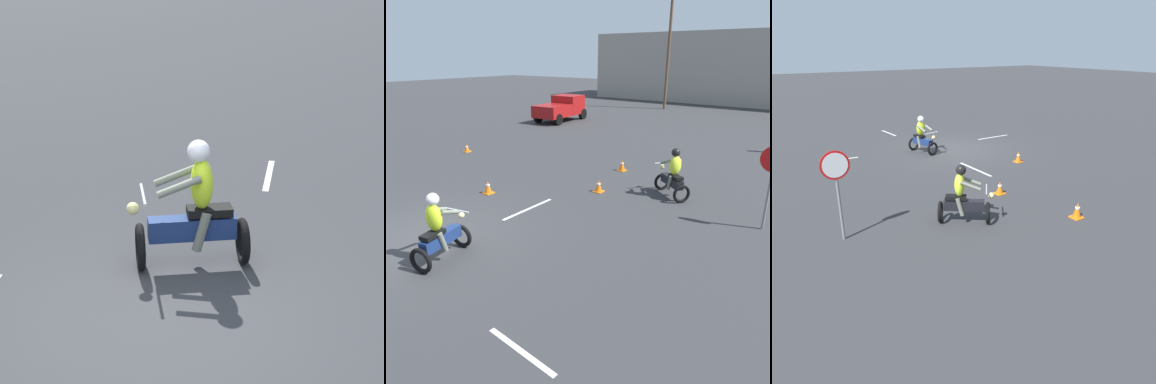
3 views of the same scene
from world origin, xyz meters
TOP-DOWN VIEW (x-y plane):
  - ground_plane at (0.00, 0.00)m, footprint 120.00×120.00m
  - motorcycle_rider_foreground at (1.43, -0.27)m, footprint 0.94×1.56m
  - lane_stripe_e at (4.92, -1.17)m, footprint 1.54×0.19m

SIDE VIEW (x-z plane):
  - ground_plane at x=0.00m, z-range 0.00..0.00m
  - lane_stripe_e at x=4.92m, z-range 0.00..0.01m
  - motorcycle_rider_foreground at x=1.43m, z-range -0.10..1.56m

